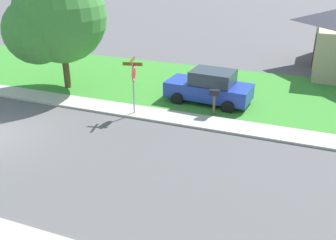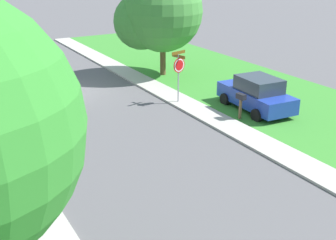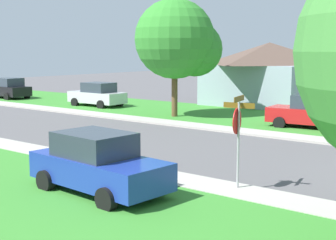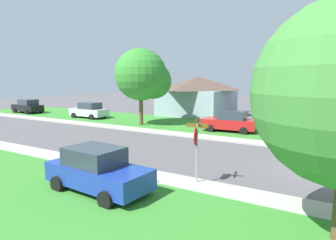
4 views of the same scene
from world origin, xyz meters
name	(u,v)px [view 2 (image 2 of 4)]	position (x,y,z in m)	size (l,w,h in m)	color
ground_plane	(67,93)	(0.00, 0.00, 0.00)	(120.00, 120.00, 0.00)	#565456
sidewalk_east	(40,222)	(4.70, 12.00, 0.05)	(1.40, 56.00, 0.10)	#ADA89E
sidewalk_west	(280,153)	(-4.70, 12.00, 0.05)	(1.40, 56.00, 0.10)	#ADA89E
stop_sign_far_corner	(179,68)	(-4.47, 4.74, 1.89)	(0.90, 0.90, 2.77)	#9E9EA3
car_blue_near_corner	(256,94)	(-7.18, 7.66, 0.87)	(2.27, 4.42, 1.76)	#1E389E
tree_sidewalk_near	(157,14)	(-6.20, -0.64, 3.87)	(5.29, 4.92, 6.50)	brown
mailbox	(241,100)	(-5.67, 8.31, 1.01)	(0.27, 0.50, 1.31)	brown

